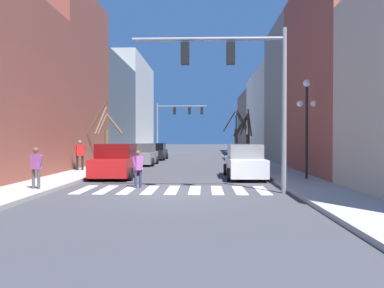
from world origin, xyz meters
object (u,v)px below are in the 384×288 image
(car_parked_right_mid, at_px, (144,155))
(car_at_intersection, at_px, (116,162))
(street_lamp_right_corner, at_px, (307,109))
(car_parked_left_mid, at_px, (156,152))
(street_tree_left_far, at_px, (247,136))
(street_tree_left_near, at_px, (106,138))
(traffic_signal_near, at_px, (241,75))
(traffic_signal_far, at_px, (175,117))
(car_parked_right_far, at_px, (245,162))
(street_tree_left_mid, at_px, (237,132))
(pedestrian_on_right_sidewalk, at_px, (80,152))
(pedestrian_waiting_at_curb, at_px, (36,164))
(pedestrian_near_right_corner, at_px, (138,166))

(car_parked_right_mid, distance_m, car_at_intersection, 9.49)
(street_lamp_right_corner, height_order, car_parked_left_mid, street_lamp_right_corner)
(street_tree_left_far, bearing_deg, street_tree_left_near, -140.24)
(car_parked_right_mid, bearing_deg, street_lamp_right_corner, -138.84)
(traffic_signal_near, height_order, street_lamp_right_corner, traffic_signal_near)
(street_lamp_right_corner, xyz_separation_m, car_parked_left_mid, (-9.59, 18.52, -2.72))
(traffic_signal_far, distance_m, street_lamp_right_corner, 27.74)
(car_parked_right_far, xyz_separation_m, street_tree_left_mid, (2.23, 29.86, 2.12))
(traffic_signal_near, distance_m, traffic_signal_far, 30.54)
(pedestrian_on_right_sidewalk, height_order, pedestrian_waiting_at_curb, pedestrian_on_right_sidewalk)
(pedestrian_on_right_sidewalk, bearing_deg, street_tree_left_mid, -145.13)
(car_at_intersection, distance_m, pedestrian_waiting_at_curb, 5.72)
(pedestrian_waiting_at_curb, height_order, street_tree_left_far, street_tree_left_far)
(car_parked_right_far, bearing_deg, pedestrian_on_right_sidewalk, 73.72)
(street_tree_left_near, bearing_deg, pedestrian_on_right_sidewalk, -105.05)
(traffic_signal_far, bearing_deg, car_parked_right_mid, -94.85)
(car_parked_left_mid, height_order, street_tree_left_mid, street_tree_left_mid)
(street_lamp_right_corner, bearing_deg, pedestrian_waiting_at_curb, -161.00)
(street_lamp_right_corner, distance_m, street_tree_left_far, 16.57)
(pedestrian_waiting_at_curb, bearing_deg, pedestrian_on_right_sidewalk, 119.15)
(car_parked_left_mid, height_order, street_tree_left_far, street_tree_left_far)
(traffic_signal_near, xyz_separation_m, street_lamp_right_corner, (3.49, 3.71, -1.02))
(pedestrian_near_right_corner, relative_size, street_tree_left_near, 0.35)
(car_at_intersection, height_order, pedestrian_waiting_at_curb, car_at_intersection)
(pedestrian_waiting_at_curb, height_order, street_tree_left_near, street_tree_left_near)
(street_tree_left_mid, xyz_separation_m, street_tree_left_near, (-11.16, -24.02, -0.85))
(traffic_signal_far, height_order, pedestrian_near_right_corner, traffic_signal_far)
(traffic_signal_far, distance_m, pedestrian_near_right_corner, 29.03)
(traffic_signal_far, xyz_separation_m, street_tree_left_near, (-3.38, -18.84, -2.55))
(car_parked_right_far, bearing_deg, street_tree_left_far, -6.84)
(traffic_signal_near, relative_size, car_at_intersection, 1.52)
(traffic_signal_near, bearing_deg, traffic_signal_far, 99.06)
(traffic_signal_near, bearing_deg, car_parked_right_mid, 112.59)
(traffic_signal_near, distance_m, car_at_intersection, 8.77)
(car_parked_right_mid, height_order, pedestrian_on_right_sidewalk, pedestrian_on_right_sidewalk)
(car_parked_right_far, relative_size, street_tree_left_near, 1.06)
(car_parked_left_mid, bearing_deg, street_tree_left_mid, -34.67)
(street_tree_left_mid, bearing_deg, pedestrian_near_right_corner, -101.90)
(traffic_signal_far, bearing_deg, car_parked_left_mid, -99.20)
(traffic_signal_near, bearing_deg, street_lamp_right_corner, 46.75)
(traffic_signal_far, relative_size, car_parked_right_mid, 1.42)
(car_parked_right_mid, relative_size, pedestrian_near_right_corner, 2.81)
(pedestrian_near_right_corner, bearing_deg, car_parked_right_far, 165.85)
(traffic_signal_near, distance_m, street_tree_left_far, 20.48)
(street_lamp_right_corner, distance_m, street_tree_left_near, 14.01)
(car_parked_right_mid, height_order, car_at_intersection, car_at_intersection)
(street_lamp_right_corner, relative_size, street_tree_left_far, 1.02)
(pedestrian_near_right_corner, bearing_deg, pedestrian_on_right_sidewalk, -109.17)
(pedestrian_on_right_sidewalk, height_order, street_tree_left_mid, street_tree_left_mid)
(pedestrian_on_right_sidewalk, bearing_deg, street_tree_left_far, -165.28)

